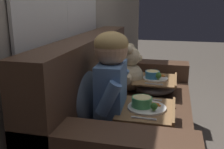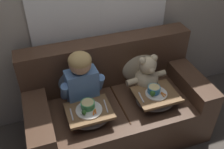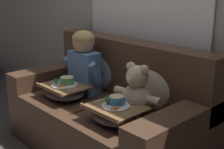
# 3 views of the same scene
# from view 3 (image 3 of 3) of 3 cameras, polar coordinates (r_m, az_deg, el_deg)

# --- Properties ---
(wall_back_with_window) EXTENTS (8.00, 0.08, 2.60)m
(wall_back_with_window) POSITION_cam_3_polar(r_m,az_deg,el_deg) (2.88, 6.31, 13.26)
(wall_back_with_window) COLOR #A89E8E
(wall_back_with_window) RESTS_ON ground_plane
(couch) EXTENTS (1.78, 0.90, 0.98)m
(couch) POSITION_cam_3_polar(r_m,az_deg,el_deg) (2.78, -0.73, -7.26)
(couch) COLOR #4C3323
(couch) RESTS_ON ground_plane
(throw_pillow_behind_child) EXTENTS (0.43, 0.21, 0.45)m
(throw_pillow_behind_child) POSITION_cam_3_polar(r_m,az_deg,el_deg) (3.02, -2.35, 1.20)
(throw_pillow_behind_child) COLOR slate
(throw_pillow_behind_child) RESTS_ON couch
(throw_pillow_behind_teddy) EXTENTS (0.43, 0.21, 0.44)m
(throw_pillow_behind_teddy) POSITION_cam_3_polar(r_m,az_deg,el_deg) (2.57, 7.36, -1.73)
(throw_pillow_behind_teddy) COLOR #C1B293
(throw_pillow_behind_teddy) RESTS_ON couch
(child_figure) EXTENTS (0.42, 0.21, 0.59)m
(child_figure) POSITION_cam_3_polar(r_m,az_deg,el_deg) (2.88, -5.16, 2.81)
(child_figure) COLOR #5B84BC
(child_figure) RESTS_ON couch
(teddy_bear) EXTENTS (0.44, 0.31, 0.41)m
(teddy_bear) POSITION_cam_3_polar(r_m,az_deg,el_deg) (2.45, 4.48, -3.34)
(teddy_bear) COLOR beige
(teddy_bear) RESTS_ON couch
(lap_tray_child) EXTENTS (0.41, 0.34, 0.19)m
(lap_tray_child) POSITION_cam_3_polar(r_m,az_deg,el_deg) (2.83, -8.65, -2.93)
(lap_tray_child) COLOR slate
(lap_tray_child) RESTS_ON child_figure
(lap_tray_teddy) EXTENTS (0.41, 0.36, 0.19)m
(lap_tray_teddy) POSITION_cam_3_polar(r_m,az_deg,el_deg) (2.34, 0.67, -7.02)
(lap_tray_teddy) COLOR slate
(lap_tray_teddy) RESTS_ON teddy_bear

